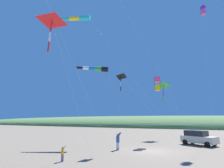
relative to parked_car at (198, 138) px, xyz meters
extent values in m
plane|color=#756654|center=(-6.49, 4.81, -0.95)|extent=(600.00, 600.00, 0.00)
ellipsoid|color=#567A42|center=(48.51, 4.81, -0.95)|extent=(28.00, 240.00, 8.62)
cube|color=beige|center=(-0.05, -0.09, -0.20)|extent=(3.76, 4.65, 0.84)
cube|color=black|center=(0.12, 0.21, 0.56)|extent=(2.70, 3.05, 0.68)
cylinder|color=black|center=(0.02, -1.81, -0.62)|extent=(0.52, 0.68, 0.66)
cylinder|color=black|center=(-1.58, -0.89, -0.62)|extent=(0.52, 0.68, 0.66)
cylinder|color=black|center=(1.48, 0.71, -0.62)|extent=(0.52, 0.68, 0.66)
cylinder|color=black|center=(-0.12, 1.64, -0.62)|extent=(0.52, 0.68, 0.66)
cube|color=purple|center=(2.18, 0.54, -0.77)|extent=(0.60, 0.40, 0.36)
cube|color=white|center=(2.18, 0.54, -0.56)|extent=(0.62, 0.42, 0.06)
cube|color=silver|center=(-7.40, 8.43, -0.54)|extent=(0.16, 0.32, 0.82)
cylinder|color=#335199|center=(-7.40, 8.43, 0.21)|extent=(0.38, 0.38, 0.68)
sphere|color=brown|center=(-7.40, 8.43, 0.68)|extent=(0.26, 0.26, 0.26)
cylinder|color=#335199|center=(-7.24, 8.27, 0.72)|extent=(0.10, 0.42, 0.51)
cylinder|color=#335199|center=(-7.57, 8.27, 0.72)|extent=(0.10, 0.42, 0.51)
cube|color=#8E6B9E|center=(-14.27, 10.68, -0.68)|extent=(0.19, 0.24, 0.54)
cylinder|color=gold|center=(-14.27, 10.68, -0.19)|extent=(0.33, 0.33, 0.45)
sphere|color=brown|center=(-14.27, 10.68, 0.12)|extent=(0.17, 0.17, 0.17)
cylinder|color=gold|center=(-14.12, 10.63, 0.15)|extent=(0.19, 0.27, 0.34)
cylinder|color=gold|center=(-14.32, 10.53, 0.15)|extent=(0.19, 0.27, 0.34)
pyramid|color=red|center=(-16.14, 10.98, 10.61)|extent=(2.30, 2.13, 0.76)
cylinder|color=black|center=(-16.17, 10.94, 10.50)|extent=(0.93, 1.30, 0.79)
cylinder|color=red|center=(-16.19, 10.99, 9.97)|extent=(0.20, 0.26, 0.89)
cylinder|color=white|center=(-16.23, 11.03, 9.10)|extent=(0.20, 0.16, 0.88)
cylinder|color=red|center=(-16.25, 11.06, 8.23)|extent=(0.14, 0.21, 0.88)
cylinder|color=white|center=(-14.59, 9.79, 4.74)|extent=(3.17, 2.31, 11.39)
cube|color=purple|center=(1.27, -2.16, 18.98)|extent=(0.71, 0.71, 0.52)
cube|color=#EF4C93|center=(1.27, -2.16, 18.14)|extent=(0.71, 0.71, 0.52)
cylinder|color=black|center=(0.91, -2.06, 18.56)|extent=(0.02, 0.02, 1.36)
cylinder|color=black|center=(1.17, -2.51, 18.56)|extent=(0.02, 0.02, 1.36)
cylinder|color=black|center=(1.37, -1.80, 18.56)|extent=(0.02, 0.02, 1.36)
cylinder|color=black|center=(1.63, -2.25, 18.56)|extent=(0.02, 0.02, 1.36)
cylinder|color=white|center=(3.14, -2.21, 8.46)|extent=(3.74, 0.12, 18.83)
cylinder|color=black|center=(-4.46, 11.46, 9.32)|extent=(1.00, 1.14, 0.81)
cylinder|color=green|center=(-4.74, 12.31, 9.39)|extent=(0.90, 1.10, 0.71)
cylinder|color=blue|center=(-5.02, 13.16, 9.47)|extent=(0.81, 1.06, 0.61)
cylinder|color=white|center=(-5.31, 14.02, 9.54)|extent=(0.71, 1.02, 0.51)
cylinder|color=black|center=(-5.59, 14.87, 9.62)|extent=(0.61, 0.98, 0.41)
cylinder|color=white|center=(-4.38, 9.44, 4.07)|extent=(0.14, 3.20, 10.05)
cylinder|color=white|center=(-13.84, 10.09, 6.98)|extent=(10.55, 2.53, 15.87)
pyramid|color=green|center=(6.77, 4.89, 8.47)|extent=(2.25, 2.52, 0.90)
cylinder|color=black|center=(6.72, 4.86, 8.36)|extent=(1.45, 0.90, 0.96)
cylinder|color=green|center=(6.69, 4.89, 7.78)|extent=(0.26, 0.28, 0.97)
cylinder|color=purple|center=(6.65, 4.96, 6.82)|extent=(0.25, 0.27, 0.97)
cylinder|color=green|center=(6.60, 5.03, 5.86)|extent=(0.27, 0.30, 0.98)
cylinder|color=white|center=(4.84, 2.41, 3.67)|extent=(3.77, 4.90, 9.24)
pyramid|color=black|center=(-7.99, 7.78, 7.23)|extent=(1.36, 1.19, 0.58)
cylinder|color=black|center=(-8.01, 7.74, 7.17)|extent=(0.45, 0.74, 0.67)
cylinder|color=black|center=(-8.04, 7.77, 6.85)|extent=(0.18, 0.18, 0.54)
cylinder|color=white|center=(-8.10, 7.78, 6.32)|extent=(0.17, 0.15, 0.54)
cylinder|color=black|center=(-8.12, 7.78, 5.80)|extent=(0.14, 0.15, 0.54)
cylinder|color=white|center=(-1.57, 5.47, 3.09)|extent=(12.89, 4.56, 8.09)
cube|color=#EF4C93|center=(-0.95, 4.78, 8.00)|extent=(0.93, 0.93, 0.77)
cube|color=yellow|center=(-0.95, 4.78, 6.77)|extent=(0.93, 0.93, 0.77)
cylinder|color=black|center=(-1.42, 5.06, 7.39)|extent=(0.02, 0.02, 2.00)
cylinder|color=black|center=(-1.24, 4.31, 7.39)|extent=(0.02, 0.02, 2.00)
cylinder|color=black|center=(-0.67, 5.24, 7.39)|extent=(0.02, 0.02, 2.00)
cylinder|color=black|center=(-0.49, 4.49, 7.39)|extent=(0.02, 0.02, 2.00)
cylinder|color=white|center=(-1.47, 1.71, 2.72)|extent=(1.04, 6.14, 7.34)
cylinder|color=#1EB7C6|center=(-2.42, 16.27, 19.42)|extent=(1.30, 1.99, 0.93)
cylinder|color=yellow|center=(-2.86, 18.02, 19.46)|extent=(1.15, 1.94, 0.77)
cylinder|color=#1EB7C6|center=(-3.30, 19.77, 19.51)|extent=(0.99, 1.90, 0.60)
cylinder|color=#EF4C93|center=(-3.74, 21.52, 19.55)|extent=(0.83, 1.86, 0.44)
cylinder|color=white|center=(-1.06, 8.77, 9.12)|extent=(2.29, 13.25, 20.14)
cylinder|color=white|center=(-5.24, 4.20, 8.50)|extent=(7.75, 8.05, 18.91)
camera|label=1|loc=(-27.33, 0.87, 2.56)|focal=29.49mm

